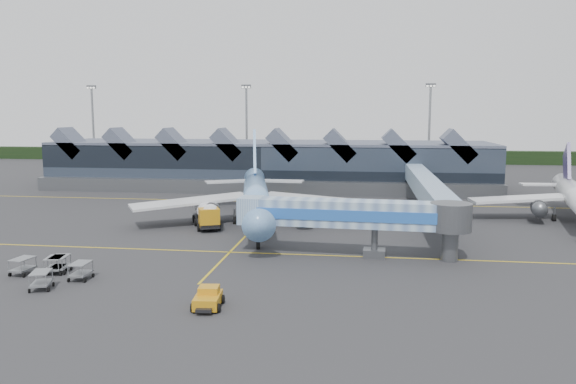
# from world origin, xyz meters

# --- Properties ---
(ground) EXTENTS (260.00, 260.00, 0.00)m
(ground) POSITION_xyz_m (0.00, 0.00, 0.00)
(ground) COLOR #252527
(ground) RESTS_ON ground
(taxi_stripes) EXTENTS (120.00, 60.00, 0.01)m
(taxi_stripes) POSITION_xyz_m (0.00, 10.00, 0.01)
(taxi_stripes) COLOR gold
(taxi_stripes) RESTS_ON ground
(tree_line_far) EXTENTS (260.00, 4.00, 4.00)m
(tree_line_far) POSITION_xyz_m (0.00, 110.00, 2.00)
(tree_line_far) COLOR black
(tree_line_far) RESTS_ON ground
(terminal) EXTENTS (90.00, 22.25, 12.52)m
(terminal) POSITION_xyz_m (-5.07, 47.35, 4.88)
(terminal) COLOR black
(terminal) RESTS_ON ground
(light_masts) EXTENTS (132.40, 42.56, 22.45)m
(light_masts) POSITION_xyz_m (21.00, 62.80, 12.49)
(light_masts) COLOR gray
(light_masts) RESTS_ON ground
(main_airliner) EXTENTS (34.59, 40.36, 13.05)m
(main_airliner) POSITION_xyz_m (-0.29, 8.83, 3.83)
(main_airliner) COLOR #658CCE
(main_airliner) RESTS_ON ground
(jet_bridge) EXTENTS (24.87, 5.10, 6.24)m
(jet_bridge) POSITION_xyz_m (14.92, -7.95, 4.46)
(jet_bridge) COLOR #6985B0
(jet_bridge) RESTS_ON ground
(fuel_truck) EXTENTS (6.07, 10.08, 3.45)m
(fuel_truck) POSITION_xyz_m (-6.80, 5.98, 1.93)
(fuel_truck) COLOR black
(fuel_truck) RESTS_ON ground
(pushback_tug) EXTENTS (2.55, 3.75, 1.58)m
(pushback_tug) POSITION_xyz_m (2.55, -25.75, 0.71)
(pushback_tug) COLOR #C38212
(pushback_tug) RESTS_ON ground
(baggage_carts) EXTENTS (8.02, 7.76, 1.62)m
(baggage_carts) POSITION_xyz_m (-14.23, -19.82, 0.91)
(baggage_carts) COLOR gray
(baggage_carts) RESTS_ON ground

